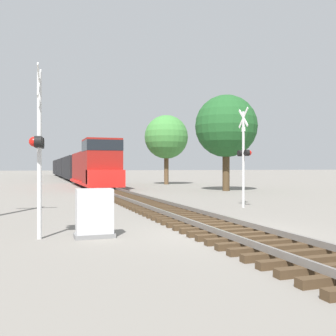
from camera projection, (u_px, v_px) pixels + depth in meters
The scene contains 8 objects.
ground_plane at pixel (225, 233), 11.50m from camera, with size 400.00×400.00×0.00m, color slate.
rail_track_bed at pixel (225, 229), 11.50m from camera, with size 2.60×160.00×0.31m.
freight_train at pixel (71, 168), 61.95m from camera, with size 2.96×68.49×4.28m.
crossing_signal_near at pixel (38, 144), 10.55m from camera, with size 0.41×1.01×4.66m.
crossing_signal_far at pixel (244, 154), 18.69m from camera, with size 0.35×1.00×4.74m.
relay_cabinet at pixel (94, 214), 10.77m from camera, with size 1.08×0.58×1.34m.
tree_far_right at pixel (226, 126), 31.61m from camera, with size 5.02×5.02×7.74m.
tree_mid_background at pixel (166, 137), 43.25m from camera, with size 4.80×4.80×7.63m.
Camera 1 is at (-5.26, -10.35, 1.95)m, focal length 42.00 mm.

